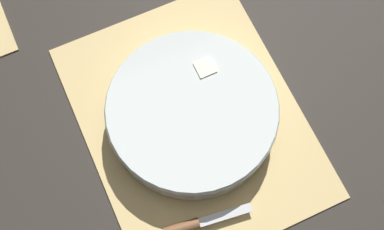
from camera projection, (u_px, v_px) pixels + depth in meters
The scene contains 4 objects.
ground_plane at pixel (192, 121), 0.89m from camera, with size 6.00×6.00×0.00m, color #2D2823.
bamboo_mat_center at pixel (192, 120), 0.89m from camera, with size 0.44×0.35×0.01m.
fruit_salad_bowl at pixel (192, 112), 0.85m from camera, with size 0.28×0.28×0.06m.
paring_knife at pixel (187, 227), 0.81m from camera, with size 0.03×0.14×0.02m.
Camera 1 is at (-0.27, 0.12, 0.84)m, focal length 50.00 mm.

